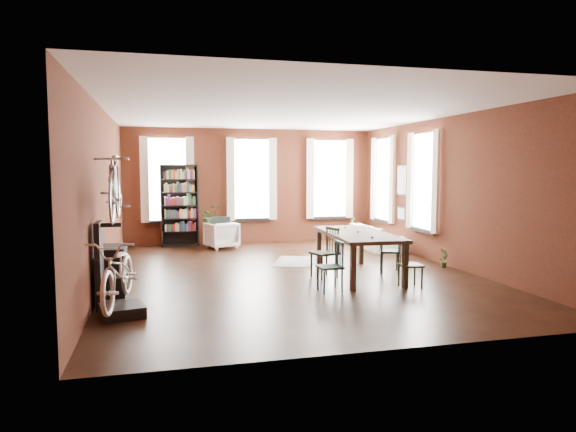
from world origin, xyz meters
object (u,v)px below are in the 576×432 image
object	(u,v)px
dining_chair_d	(390,251)
dining_table	(358,254)
bike_trainer	(122,311)
plant_stand	(211,236)
white_armchair	(221,234)
dining_chair_b	(324,253)
dining_chair_c	(411,265)
console_table	(114,270)
bookshelf	(180,205)
bicycle_floor	(118,241)
dining_chair_a	(330,267)
cream_sofa	(375,233)

from	to	relation	value
dining_chair_d	dining_table	bearing A→B (deg)	122.98
bike_trainer	plant_stand	xyz separation A→B (m)	(1.86, 6.37, 0.18)
white_armchair	dining_chair_b	bearing A→B (deg)	91.67
dining_chair_c	console_table	xyz separation A→B (m)	(-5.03, 0.78, -0.00)
dining_chair_c	bookshelf	size ratio (longest dim) A/B	0.36
dining_chair_c	bicycle_floor	bearing A→B (deg)	101.16
dining_chair_d	console_table	distance (m)	5.28
dining_chair_a	bike_trainer	distance (m)	3.42
dining_chair_d	console_table	size ratio (longest dim) A/B	1.09
dining_chair_a	dining_table	bearing A→B (deg)	137.10
white_armchair	dining_chair_d	bearing A→B (deg)	108.31
dining_chair_d	console_table	bearing A→B (deg)	115.79
dining_chair_d	bike_trainer	distance (m)	5.42
bookshelf	console_table	xyz separation A→B (m)	(-1.28, -5.20, -0.70)
plant_stand	dining_chair_c	bearing A→B (deg)	-62.64
dining_table	dining_chair_d	bearing A→B (deg)	15.82
dining_chair_a	dining_chair_b	size ratio (longest dim) A/B	0.89
dining_chair_c	bike_trainer	distance (m)	4.86
console_table	bike_trainer	bearing A→B (deg)	-81.11
dining_chair_a	plant_stand	bearing A→B (deg)	-167.59
bike_trainer	dining_table	bearing A→B (deg)	23.01
dining_chair_c	bicycle_floor	size ratio (longest dim) A/B	0.44
dining_chair_a	dining_chair_d	xyz separation A→B (m)	(1.70, 1.27, 0.01)
dining_table	white_armchair	xyz separation A→B (m)	(-2.18, 4.14, -0.04)
dining_chair_a	white_armchair	xyz separation A→B (m)	(-1.24, 5.23, -0.04)
cream_sofa	dining_chair_a	bearing A→B (deg)	147.70
dining_chair_b	dining_chair_d	bearing A→B (deg)	79.69
bike_trainer	console_table	size ratio (longest dim) A/B	0.72
white_armchair	plant_stand	size ratio (longest dim) A/B	1.42
dining_table	console_table	size ratio (longest dim) A/B	3.12
cream_sofa	bicycle_floor	world-z (taller)	bicycle_floor
white_armchair	bicycle_floor	bearing A→B (deg)	51.96
dining_table	dining_chair_c	distance (m)	1.27
white_armchair	cream_sofa	bearing A→B (deg)	147.42
bookshelf	cream_sofa	world-z (taller)	bookshelf
dining_chair_b	plant_stand	size ratio (longest dim) A/B	1.78
bookshelf	bicycle_floor	distance (m)	6.70
dining_chair_b	bookshelf	size ratio (longest dim) A/B	0.43
dining_table	dining_chair_b	distance (m)	0.68
dining_table	bookshelf	distance (m)	5.85
dining_chair_b	console_table	bearing A→B (deg)	-101.51
white_armchair	dining_chair_c	bearing A→B (deg)	98.93
dining_chair_b	dining_chair_d	distance (m)	1.45
cream_sofa	bicycle_floor	bearing A→B (deg)	129.14
white_armchair	plant_stand	bearing A→B (deg)	-79.19
dining_chair_d	plant_stand	world-z (taller)	dining_chair_d
plant_stand	bicycle_floor	world-z (taller)	bicycle_floor
dining_chair_d	white_armchair	distance (m)	4.93
dining_chair_c	bike_trainer	bearing A→B (deg)	101.67
bike_trainer	console_table	world-z (taller)	console_table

